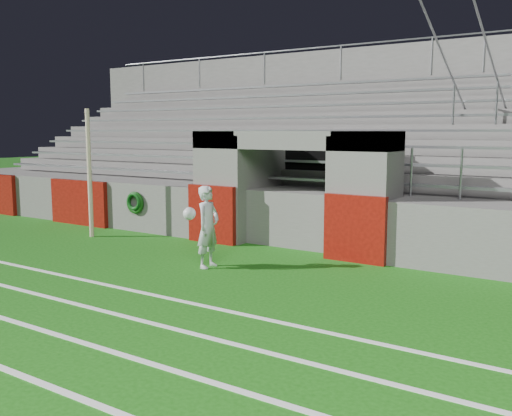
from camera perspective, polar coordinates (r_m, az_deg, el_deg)
The scene contains 5 objects.
ground at distance 10.12m, azimuth -6.66°, elevation -7.25°, with size 90.00×90.00×0.00m, color #14540E.
field_post at distance 14.55m, azimuth -16.32°, elevation 3.33°, with size 0.11×0.11×3.14m, color beige.
stadium_structure at distance 16.70m, azimuth 11.26°, elevation 3.75°, with size 26.00×8.48×5.42m.
goalkeeper_with_ball at distance 10.92m, azimuth -4.89°, elevation -1.84°, with size 0.61×0.63×1.57m.
hose_coil at distance 14.98m, azimuth -12.04°, elevation 0.56°, with size 0.58×0.15×0.58m.
Camera 1 is at (6.35, -7.43, 2.60)m, focal length 40.00 mm.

